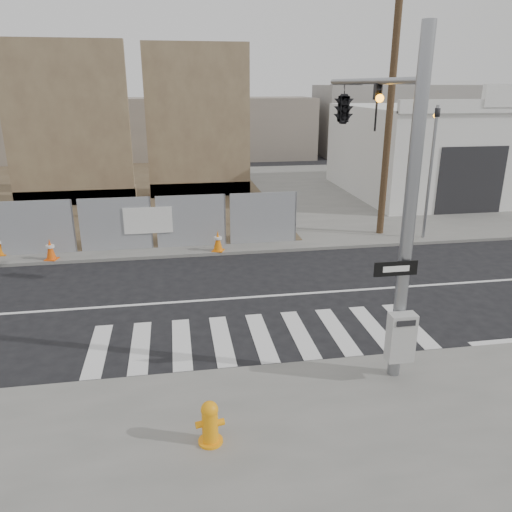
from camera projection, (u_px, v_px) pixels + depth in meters
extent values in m
plane|color=black|center=(247.00, 298.00, 14.95)|extent=(100.00, 100.00, 0.00)
cube|color=slate|center=(210.00, 197.00, 27.98)|extent=(50.00, 20.00, 0.12)
cylinder|color=gray|center=(409.00, 217.00, 9.68)|extent=(0.26, 0.26, 7.00)
cylinder|color=gray|center=(368.00, 81.00, 11.29)|extent=(0.14, 5.20, 0.14)
cube|color=#B2B2AF|center=(401.00, 337.00, 10.22)|extent=(0.55, 0.30, 1.05)
cube|color=black|center=(396.00, 269.00, 9.82)|extent=(0.90, 0.03, 0.30)
cube|color=silver|center=(396.00, 269.00, 9.80)|extent=(0.55, 0.01, 0.12)
imported|color=black|center=(377.00, 108.00, 10.91)|extent=(0.16, 0.20, 1.00)
imported|color=black|center=(344.00, 104.00, 12.96)|extent=(0.53, 2.48, 1.00)
cylinder|color=gray|center=(430.00, 174.00, 19.60)|extent=(0.12, 0.12, 5.20)
imported|color=black|center=(438.00, 108.00, 18.78)|extent=(0.16, 0.20, 1.00)
cube|color=brown|center=(68.00, 126.00, 24.64)|extent=(6.00, 0.50, 8.00)
cube|color=brown|center=(77.00, 196.00, 26.18)|extent=(6.00, 1.30, 0.80)
cube|color=brown|center=(198.00, 123.00, 26.58)|extent=(5.50, 0.50, 8.00)
cube|color=brown|center=(200.00, 188.00, 28.13)|extent=(5.50, 1.30, 0.80)
cube|color=silver|center=(455.00, 150.00, 28.43)|extent=(12.00, 10.00, 4.80)
cube|color=black|center=(471.00, 181.00, 23.70)|extent=(3.40, 0.06, 3.20)
cylinder|color=#4D3923|center=(390.00, 110.00, 19.42)|extent=(0.28, 0.28, 10.00)
cylinder|color=orange|center=(211.00, 441.00, 8.74)|extent=(0.50, 0.50, 0.04)
cylinder|color=orange|center=(210.00, 427.00, 8.64)|extent=(0.33, 0.33, 0.65)
sphere|color=orange|center=(209.00, 410.00, 8.52)|extent=(0.30, 0.30, 0.30)
cylinder|color=orange|center=(200.00, 424.00, 8.59)|extent=(0.17, 0.14, 0.12)
cylinder|color=orange|center=(220.00, 422.00, 8.64)|extent=(0.17, 0.14, 0.12)
cube|color=orange|center=(1.00, 254.00, 18.33)|extent=(0.44, 0.44, 0.03)
cube|color=#F0550C|center=(52.00, 259.00, 17.84)|extent=(0.49, 0.49, 0.03)
cone|color=#F0550C|center=(50.00, 249.00, 17.72)|extent=(0.43, 0.43, 0.77)
cylinder|color=silver|center=(50.00, 246.00, 17.68)|extent=(0.30, 0.30, 0.09)
cube|color=orange|center=(218.00, 250.00, 18.77)|extent=(0.52, 0.52, 0.03)
cone|color=orange|center=(218.00, 241.00, 18.65)|extent=(0.47, 0.47, 0.78)
cylinder|color=silver|center=(218.00, 238.00, 18.61)|extent=(0.30, 0.30, 0.09)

